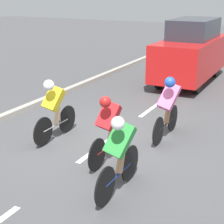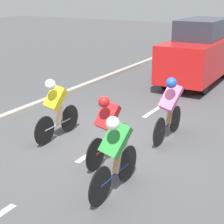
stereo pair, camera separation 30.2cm
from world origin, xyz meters
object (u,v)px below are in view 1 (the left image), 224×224
(cyclist_green, at_px, (119,152))
(cyclist_red, at_px, (108,127))
(cyclist_pink, at_px, (168,105))
(support_car, at_px, (191,52))
(cyclist_yellow, at_px, (54,107))

(cyclist_green, bearing_deg, cyclist_red, -53.96)
(cyclist_pink, bearing_deg, support_car, -78.97)
(cyclist_green, height_order, cyclist_yellow, cyclist_green)
(cyclist_pink, bearing_deg, cyclist_yellow, 28.69)
(cyclist_red, xyz_separation_m, cyclist_pink, (-0.63, -1.72, 0.06))
(cyclist_pink, bearing_deg, cyclist_green, 92.28)
(cyclist_green, distance_m, cyclist_red, 1.26)
(cyclist_pink, bearing_deg, cyclist_red, 69.83)
(cyclist_pink, height_order, support_car, support_car)
(cyclist_green, bearing_deg, support_car, -81.76)
(cyclist_red, bearing_deg, cyclist_pink, -110.17)
(cyclist_green, relative_size, cyclist_pink, 0.98)
(cyclist_green, height_order, cyclist_red, cyclist_green)
(cyclist_green, xyz_separation_m, support_car, (1.23, -8.47, 0.35))
(cyclist_yellow, height_order, cyclist_pink, cyclist_pink)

